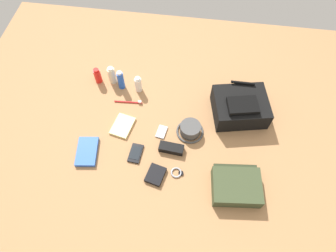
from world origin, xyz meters
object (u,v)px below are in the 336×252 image
object	(u,v)px
cell_phone	(136,153)
toiletry_pouch	(236,186)
deodorant_spray	(121,80)
sunglasses_case	(171,148)
backpack	(240,107)
sunscreen_spray	(98,76)
bucket_hat	(190,130)
wallet	(156,175)
lotion_bottle	(112,75)
wristwatch	(177,173)
notepad	(123,126)
toothbrush	(130,102)
media_player	(162,132)
toothpaste_tube	(138,84)
paperback_novel	(87,152)

from	to	relation	value
cell_phone	toiletry_pouch	bearing A→B (deg)	-12.83
deodorant_spray	sunglasses_case	distance (m)	0.56
backpack	sunscreen_spray	world-z (taller)	backpack
bucket_hat	deodorant_spray	xyz separation A→B (m)	(-0.47, 0.28, 0.04)
toiletry_pouch	deodorant_spray	world-z (taller)	deodorant_spray
wallet	toiletry_pouch	bearing A→B (deg)	11.79
bucket_hat	lotion_bottle	distance (m)	0.63
wristwatch	toiletry_pouch	bearing A→B (deg)	-7.93
lotion_bottle	notepad	xyz separation A→B (m)	(0.14, -0.33, -0.06)
cell_phone	toothbrush	xyz separation A→B (m)	(-0.10, 0.34, 0.00)
wristwatch	notepad	xyz separation A→B (m)	(-0.36, 0.25, 0.00)
wallet	cell_phone	bearing A→B (deg)	152.94
backpack	cell_phone	size ratio (longest dim) A/B	2.94
toiletry_pouch	sunglasses_case	distance (m)	0.41
toiletry_pouch	sunglasses_case	size ratio (longest dim) A/B	1.92
bucket_hat	cell_phone	world-z (taller)	bucket_hat
notepad	backpack	bearing A→B (deg)	28.00
wristwatch	wallet	world-z (taller)	wallet
cell_phone	toothbrush	bearing A→B (deg)	106.73
bucket_hat	deodorant_spray	bearing A→B (deg)	149.56
wristwatch	sunglasses_case	size ratio (longest dim) A/B	0.51
wristwatch	notepad	world-z (taller)	notepad
sunscreen_spray	notepad	size ratio (longest dim) A/B	0.76
backpack	lotion_bottle	xyz separation A→B (m)	(-0.82, 0.14, -0.01)
cell_phone	notepad	xyz separation A→B (m)	(-0.11, 0.17, 0.00)
lotion_bottle	backpack	bearing A→B (deg)	-9.64
deodorant_spray	media_player	xyz separation A→B (m)	(0.31, -0.30, -0.06)
cell_phone	media_player	size ratio (longest dim) A/B	1.33
sunscreen_spray	toothbrush	xyz separation A→B (m)	(0.24, -0.14, -0.05)
bucket_hat	sunscreen_spray	world-z (taller)	sunscreen_spray
wallet	media_player	bearing A→B (deg)	105.23
deodorant_spray	wallet	bearing A→B (deg)	-61.47
wallet	notepad	world-z (taller)	wallet
toothpaste_tube	toothbrush	world-z (taller)	toothpaste_tube
lotion_bottle	notepad	world-z (taller)	lotion_bottle
sunscreen_spray	sunglasses_case	xyz separation A→B (m)	(0.54, -0.43, -0.03)
toothpaste_tube	sunglasses_case	xyz separation A→B (m)	(0.26, -0.40, -0.04)
lotion_bottle	wristwatch	world-z (taller)	lotion_bottle
notepad	wristwatch	bearing A→B (deg)	-22.60
sunglasses_case	sunscreen_spray	bearing A→B (deg)	145.84
deodorant_spray	cell_phone	distance (m)	0.50
bucket_hat	paperback_novel	bearing A→B (deg)	-159.45
toothbrush	notepad	bearing A→B (deg)	-92.60
deodorant_spray	sunscreen_spray	bearing A→B (deg)	170.76
notepad	sunglasses_case	size ratio (longest dim) A/B	1.07
bucket_hat	wristwatch	world-z (taller)	bucket_hat
toothpaste_tube	paperback_novel	bearing A→B (deg)	-113.44
toiletry_pouch	sunscreen_spray	world-z (taller)	sunscreen_spray
bucket_hat	sunscreen_spray	xyz separation A→B (m)	(-0.63, 0.30, 0.02)
toiletry_pouch	notepad	xyz separation A→B (m)	(-0.68, 0.30, -0.03)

